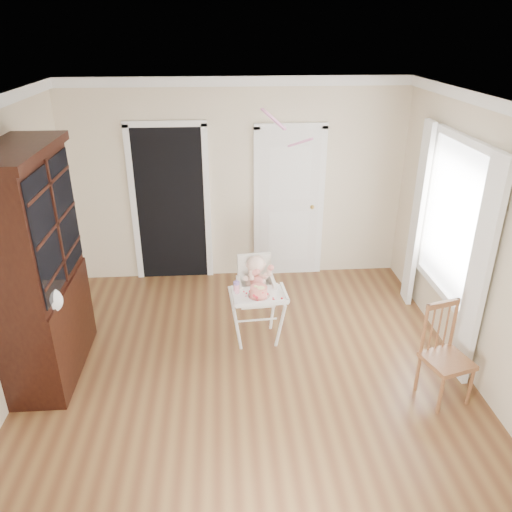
{
  "coord_description": "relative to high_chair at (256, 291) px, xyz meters",
  "views": [
    {
      "loc": [
        -0.22,
        -3.95,
        3.28
      ],
      "look_at": [
        0.12,
        0.73,
        1.09
      ],
      "focal_mm": 35.0,
      "sensor_mm": 36.0,
      "label": 1
    }
  ],
  "objects": [
    {
      "name": "cake",
      "position": [
        0.01,
        -0.25,
        0.13
      ],
      "size": [
        0.23,
        0.23,
        0.11
      ],
      "color": "silver",
      "rests_on": "high_chair"
    },
    {
      "name": "window_right",
      "position": [
        2.05,
        -0.03,
        0.66
      ],
      "size": [
        0.13,
        1.84,
        2.3
      ],
      "color": "white",
      "rests_on": "wall_right"
    },
    {
      "name": "wall_right",
      "position": [
        2.12,
        -0.83,
        0.73
      ],
      "size": [
        0.0,
        5.0,
        5.0
      ],
      "primitive_type": "plane",
      "rotation": [
        1.57,
        0.0,
        -1.57
      ],
      "color": "beige",
      "rests_on": "floor"
    },
    {
      "name": "high_chair",
      "position": [
        0.0,
        0.0,
        0.0
      ],
      "size": [
        0.62,
        0.75,
        1.01
      ],
      "rotation": [
        0.0,
        0.0,
        0.07
      ],
      "color": "white",
      "rests_on": "floor"
    },
    {
      "name": "floor",
      "position": [
        -0.13,
        -0.83,
        -0.62
      ],
      "size": [
        5.0,
        5.0,
        0.0
      ],
      "primitive_type": "plane",
      "color": "brown",
      "rests_on": "ground"
    },
    {
      "name": "baby",
      "position": [
        -0.0,
        0.02,
        0.16
      ],
      "size": [
        0.31,
        0.24,
        0.47
      ],
      "rotation": [
        0.0,
        0.0,
        0.07
      ],
      "color": "beige",
      "rests_on": "high_chair"
    },
    {
      "name": "closet_door",
      "position": [
        0.57,
        1.65,
        0.4
      ],
      "size": [
        0.96,
        0.09,
        2.13
      ],
      "color": "white",
      "rests_on": "wall_back"
    },
    {
      "name": "ceiling",
      "position": [
        -0.13,
        -0.83,
        2.08
      ],
      "size": [
        5.0,
        5.0,
        0.0
      ],
      "primitive_type": "plane",
      "rotation": [
        3.14,
        0.0,
        0.0
      ],
      "color": "white",
      "rests_on": "wall_back"
    },
    {
      "name": "doorway",
      "position": [
        -1.03,
        1.66,
        0.49
      ],
      "size": [
        1.06,
        0.05,
        2.22
      ],
      "color": "black",
      "rests_on": "wall_back"
    },
    {
      "name": "dining_chair",
      "position": [
        1.7,
        -1.08,
        -0.17
      ],
      "size": [
        0.48,
        0.48,
        0.96
      ],
      "rotation": [
        0.0,
        0.0,
        0.28
      ],
      "color": "brown",
      "rests_on": "floor"
    },
    {
      "name": "streamer",
      "position": [
        0.2,
        0.34,
        1.78
      ],
      "size": [
        0.22,
        0.46,
        0.15
      ],
      "primitive_type": null,
      "rotation": [
        0.26,
        0.0,
        0.4
      ],
      "color": "pink",
      "rests_on": "ceiling"
    },
    {
      "name": "sippy_cup",
      "position": [
        -0.22,
        -0.17,
        0.15
      ],
      "size": [
        0.07,
        0.07,
        0.16
      ],
      "rotation": [
        0.0,
        0.0,
        0.07
      ],
      "color": "pink",
      "rests_on": "high_chair"
    },
    {
      "name": "wall_back",
      "position": [
        -0.13,
        1.67,
        0.73
      ],
      "size": [
        4.5,
        0.0,
        4.5
      ],
      "primitive_type": "plane",
      "rotation": [
        1.57,
        0.0,
        0.0
      ],
      "color": "beige",
      "rests_on": "floor"
    },
    {
      "name": "china_cabinet",
      "position": [
        -2.12,
        -0.39,
        0.54
      ],
      "size": [
        0.61,
        1.38,
        2.33
      ],
      "color": "black",
      "rests_on": "floor"
    },
    {
      "name": "crown_molding",
      "position": [
        -0.13,
        -0.83,
        2.02
      ],
      "size": [
        4.5,
        5.0,
        0.12
      ],
      "primitive_type": null,
      "color": "white",
      "rests_on": "ceiling"
    }
  ]
}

